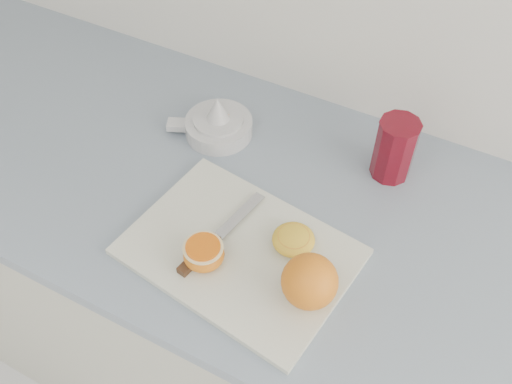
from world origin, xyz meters
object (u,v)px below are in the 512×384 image
at_px(counter, 275,322).
at_px(red_tumbler, 394,151).
at_px(half_orange, 204,254).
at_px(cutting_board, 240,252).
at_px(citrus_juicer, 218,124).

height_order(counter, red_tumbler, red_tumbler).
xyz_separation_m(counter, red_tumbler, (0.15, 0.16, 0.50)).
xyz_separation_m(half_orange, red_tumbler, (0.20, 0.34, 0.02)).
height_order(cutting_board, red_tumbler, red_tumbler).
relative_size(citrus_juicer, red_tumbler, 1.35).
bearing_deg(counter, citrus_juicer, 150.92).
relative_size(counter, cutting_board, 6.51).
relative_size(cutting_board, citrus_juicer, 2.18).
xyz_separation_m(half_orange, citrus_juicer, (-0.14, 0.28, -0.01)).
bearing_deg(citrus_juicer, cutting_board, -52.93).
relative_size(counter, red_tumbler, 19.18).
xyz_separation_m(cutting_board, half_orange, (-0.04, -0.05, 0.03)).
xyz_separation_m(cutting_board, red_tumbler, (0.16, 0.29, 0.05)).
bearing_deg(citrus_juicer, red_tumbler, 9.65).
bearing_deg(half_orange, red_tumbler, 59.66).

